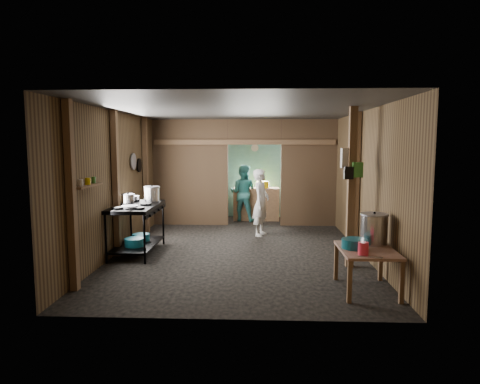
{
  "coord_description": "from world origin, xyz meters",
  "views": [
    {
      "loc": [
        0.34,
        -8.14,
        2.01
      ],
      "look_at": [
        0.0,
        -0.2,
        1.1
      ],
      "focal_mm": 31.55,
      "sensor_mm": 36.0,
      "label": 1
    }
  ],
  "objects_px": {
    "gas_range": "(137,229)",
    "pink_bucket": "(363,248)",
    "stove_pot_large": "(152,194)",
    "cook": "(261,203)",
    "prep_table": "(366,270)",
    "stock_pot": "(374,230)",
    "yellow_tub": "(263,185)"
  },
  "relations": [
    {
      "from": "gas_range",
      "to": "pink_bucket",
      "type": "relative_size",
      "value": 9.42
    },
    {
      "from": "stove_pot_large",
      "to": "cook",
      "type": "xyz_separation_m",
      "value": [
        2.12,
        1.12,
        -0.3
      ]
    },
    {
      "from": "prep_table",
      "to": "stock_pot",
      "type": "distance_m",
      "value": 0.6
    },
    {
      "from": "gas_range",
      "to": "yellow_tub",
      "type": "height_order",
      "value": "yellow_tub"
    },
    {
      "from": "prep_table",
      "to": "yellow_tub",
      "type": "relative_size",
      "value": 3.12
    },
    {
      "from": "gas_range",
      "to": "stove_pot_large",
      "type": "height_order",
      "value": "stove_pot_large"
    },
    {
      "from": "yellow_tub",
      "to": "pink_bucket",
      "type": "bearing_deg",
      "value": -77.79
    },
    {
      "from": "gas_range",
      "to": "stove_pot_large",
      "type": "xyz_separation_m",
      "value": [
        0.17,
        0.5,
        0.59
      ]
    },
    {
      "from": "prep_table",
      "to": "stove_pot_large",
      "type": "bearing_deg",
      "value": 146.46
    },
    {
      "from": "cook",
      "to": "stove_pot_large",
      "type": "bearing_deg",
      "value": 134.62
    },
    {
      "from": "pink_bucket",
      "to": "yellow_tub",
      "type": "relative_size",
      "value": 0.51
    },
    {
      "from": "prep_table",
      "to": "yellow_tub",
      "type": "xyz_separation_m",
      "value": [
        -1.36,
        5.41,
        0.64
      ]
    },
    {
      "from": "prep_table",
      "to": "stove_pot_large",
      "type": "relative_size",
      "value": 3.18
    },
    {
      "from": "prep_table",
      "to": "stock_pot",
      "type": "bearing_deg",
      "value": 60.56
    },
    {
      "from": "stove_pot_large",
      "to": "pink_bucket",
      "type": "height_order",
      "value": "stove_pot_large"
    },
    {
      "from": "pink_bucket",
      "to": "cook",
      "type": "bearing_deg",
      "value": 109.01
    },
    {
      "from": "gas_range",
      "to": "stock_pot",
      "type": "height_order",
      "value": "stock_pot"
    },
    {
      "from": "yellow_tub",
      "to": "stock_pot",
      "type": "bearing_deg",
      "value": -73.44
    },
    {
      "from": "yellow_tub",
      "to": "gas_range",
      "type": "bearing_deg",
      "value": -123.43
    },
    {
      "from": "prep_table",
      "to": "yellow_tub",
      "type": "height_order",
      "value": "yellow_tub"
    },
    {
      "from": "gas_range",
      "to": "prep_table",
      "type": "distance_m",
      "value": 4.15
    },
    {
      "from": "stock_pot",
      "to": "cook",
      "type": "distance_m",
      "value": 3.55
    },
    {
      "from": "stock_pot",
      "to": "yellow_tub",
      "type": "height_order",
      "value": "stock_pot"
    },
    {
      "from": "cook",
      "to": "pink_bucket",
      "type": "bearing_deg",
      "value": -144.17
    },
    {
      "from": "stove_pot_large",
      "to": "stock_pot",
      "type": "height_order",
      "value": "stove_pot_large"
    },
    {
      "from": "yellow_tub",
      "to": "prep_table",
      "type": "bearing_deg",
      "value": -75.89
    },
    {
      "from": "yellow_tub",
      "to": "cook",
      "type": "distance_m",
      "value": 1.96
    },
    {
      "from": "gas_range",
      "to": "stock_pot",
      "type": "distance_m",
      "value": 4.19
    },
    {
      "from": "prep_table",
      "to": "pink_bucket",
      "type": "distance_m",
      "value": 0.49
    },
    {
      "from": "prep_table",
      "to": "stove_pot_large",
      "type": "height_order",
      "value": "stove_pot_large"
    },
    {
      "from": "gas_range",
      "to": "prep_table",
      "type": "bearing_deg",
      "value": -26.53
    },
    {
      "from": "gas_range",
      "to": "cook",
      "type": "relative_size",
      "value": 1.04
    }
  ]
}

